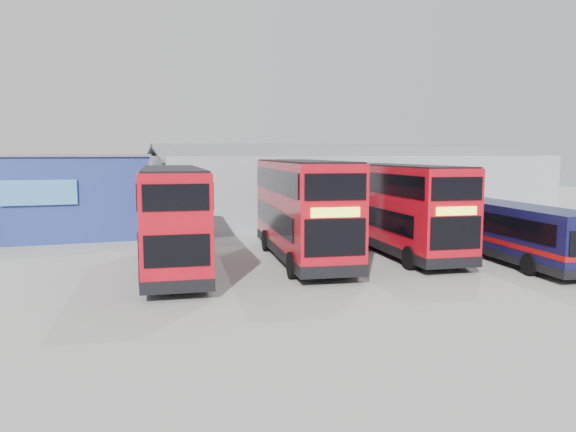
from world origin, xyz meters
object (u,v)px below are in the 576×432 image
Objects in this scene: maintenance_shed at (350,186)px; double_decker_right at (401,210)px; office_block at (45,195)px; double_decker_centre at (302,211)px; single_decker_blue at (514,234)px; double_decker_left at (172,220)px.

maintenance_shed is 15.70m from double_decker_right.
maintenance_shed reaches higher than double_decker_right.
office_block reaches higher than double_decker_right.
double_decker_centre is (-9.67, -14.93, -0.20)m from maintenance_shed.
single_decker_blue is (9.34, -3.80, -1.04)m from double_decker_centre.
double_decker_left is at bearing -135.68° from maintenance_shed.
double_decker_centre reaches higher than double_decker_left.
double_decker_right is at bearing -34.70° from single_decker_blue.
maintenance_shed is 17.79m from double_decker_centre.
double_decker_right is 1.07× the size of single_decker_blue.
office_block is 17.87m from double_decker_centre.
double_decker_right is 5.49m from single_decker_blue.
maintenance_shed is 18.77m from single_decker_blue.
double_decker_left is (-15.95, -15.57, -0.33)m from maintenance_shed.
double_decker_left is 1.06× the size of single_decker_blue.
double_decker_left is 0.94× the size of double_decker_centre.
double_decker_right is at bearing -106.00° from maintenance_shed.
office_block is 27.40m from single_decker_blue.
maintenance_shed is 2.94× the size of single_decker_blue.
double_decker_centre is (6.28, 0.64, 0.14)m from double_decker_left.
single_decker_blue is at bearing 174.61° from double_decker_left.
double_decker_centre is at bearing -14.51° from single_decker_blue.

